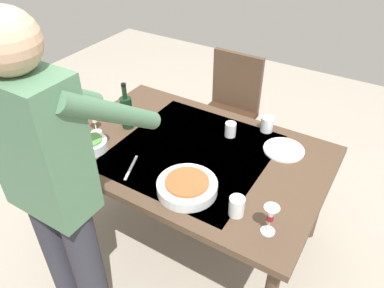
{
  "coord_description": "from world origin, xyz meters",
  "views": [
    {
      "loc": [
        -0.86,
        1.42,
        2.0
      ],
      "look_at": [
        0.0,
        0.0,
        0.78
      ],
      "focal_mm": 34.64,
      "sensor_mm": 36.0,
      "label": 1
    }
  ],
  "objects_px": {
    "wine_glass_left": "(271,215)",
    "dinner_plate_near": "(284,150)",
    "serving_bowl_pasta": "(187,186)",
    "water_cup_near_right": "(230,129)",
    "dining_table": "(192,161)",
    "water_cup_far_left": "(267,124)",
    "side_bowl_salad": "(91,144)",
    "person_server": "(55,186)",
    "water_cup_near_left": "(237,206)",
    "chair_near": "(230,105)",
    "wine_glass_right": "(94,118)",
    "wine_bottle": "(127,111)"
  },
  "relations": [
    {
      "from": "wine_glass_left",
      "to": "dinner_plate_near",
      "type": "height_order",
      "value": "wine_glass_left"
    },
    {
      "from": "serving_bowl_pasta",
      "to": "water_cup_near_right",
      "type": "bearing_deg",
      "value": -86.39
    },
    {
      "from": "dining_table",
      "to": "dinner_plate_near",
      "type": "distance_m",
      "value": 0.52
    },
    {
      "from": "water_cup_far_left",
      "to": "side_bowl_salad",
      "type": "relative_size",
      "value": 0.52
    },
    {
      "from": "dining_table",
      "to": "water_cup_far_left",
      "type": "xyz_separation_m",
      "value": [
        -0.28,
        -0.41,
        0.12
      ]
    },
    {
      "from": "person_server",
      "to": "water_cup_near_left",
      "type": "height_order",
      "value": "person_server"
    },
    {
      "from": "water_cup_near_right",
      "to": "water_cup_far_left",
      "type": "height_order",
      "value": "water_cup_far_left"
    },
    {
      "from": "chair_near",
      "to": "person_server",
      "type": "bearing_deg",
      "value": 89.73
    },
    {
      "from": "chair_near",
      "to": "water_cup_near_right",
      "type": "bearing_deg",
      "value": 115.7
    },
    {
      "from": "water_cup_near_left",
      "to": "chair_near",
      "type": "bearing_deg",
      "value": -62.67
    },
    {
      "from": "wine_glass_left",
      "to": "serving_bowl_pasta",
      "type": "height_order",
      "value": "wine_glass_left"
    },
    {
      "from": "wine_glass_left",
      "to": "water_cup_far_left",
      "type": "bearing_deg",
      "value": -67.36
    },
    {
      "from": "dining_table",
      "to": "side_bowl_salad",
      "type": "relative_size",
      "value": 8.28
    },
    {
      "from": "wine_glass_left",
      "to": "wine_glass_right",
      "type": "relative_size",
      "value": 1.0
    },
    {
      "from": "wine_glass_right",
      "to": "water_cup_near_right",
      "type": "bearing_deg",
      "value": -151.02
    },
    {
      "from": "water_cup_far_left",
      "to": "side_bowl_salad",
      "type": "distance_m",
      "value": 1.04
    },
    {
      "from": "dining_table",
      "to": "side_bowl_salad",
      "type": "xyz_separation_m",
      "value": [
        0.5,
        0.28,
        0.1
      ]
    },
    {
      "from": "dinner_plate_near",
      "to": "water_cup_far_left",
      "type": "bearing_deg",
      "value": -40.23
    },
    {
      "from": "wine_glass_right",
      "to": "dinner_plate_near",
      "type": "distance_m",
      "value": 1.12
    },
    {
      "from": "wine_bottle",
      "to": "water_cup_near_left",
      "type": "distance_m",
      "value": 0.94
    },
    {
      "from": "wine_glass_left",
      "to": "wine_glass_right",
      "type": "distance_m",
      "value": 1.19
    },
    {
      "from": "dining_table",
      "to": "water_cup_near_right",
      "type": "distance_m",
      "value": 0.3
    },
    {
      "from": "chair_near",
      "to": "side_bowl_salad",
      "type": "relative_size",
      "value": 5.06
    },
    {
      "from": "person_server",
      "to": "dinner_plate_near",
      "type": "height_order",
      "value": "person_server"
    },
    {
      "from": "water_cup_near_right",
      "to": "dinner_plate_near",
      "type": "height_order",
      "value": "water_cup_near_right"
    },
    {
      "from": "dining_table",
      "to": "water_cup_near_left",
      "type": "xyz_separation_m",
      "value": [
        -0.42,
        0.3,
        0.12
      ]
    },
    {
      "from": "dining_table",
      "to": "water_cup_near_left",
      "type": "distance_m",
      "value": 0.53
    },
    {
      "from": "wine_bottle",
      "to": "side_bowl_salad",
      "type": "height_order",
      "value": "wine_bottle"
    },
    {
      "from": "wine_glass_right",
      "to": "water_cup_near_right",
      "type": "xyz_separation_m",
      "value": [
        -0.71,
        -0.39,
        -0.06
      ]
    },
    {
      "from": "wine_glass_right",
      "to": "side_bowl_salad",
      "type": "distance_m",
      "value": 0.18
    },
    {
      "from": "chair_near",
      "to": "water_cup_near_left",
      "type": "xyz_separation_m",
      "value": [
        -0.61,
        1.18,
        0.24
      ]
    },
    {
      "from": "wine_glass_right",
      "to": "serving_bowl_pasta",
      "type": "xyz_separation_m",
      "value": [
        -0.74,
        0.15,
        -0.07
      ]
    },
    {
      "from": "wine_bottle",
      "to": "person_server",
      "type": "bearing_deg",
      "value": 109.49
    },
    {
      "from": "water_cup_far_left",
      "to": "serving_bowl_pasta",
      "type": "bearing_deg",
      "value": 79.38
    },
    {
      "from": "dining_table",
      "to": "dinner_plate_near",
      "type": "xyz_separation_m",
      "value": [
        -0.44,
        -0.27,
        0.08
      ]
    },
    {
      "from": "wine_glass_left",
      "to": "serving_bowl_pasta",
      "type": "distance_m",
      "value": 0.44
    },
    {
      "from": "person_server",
      "to": "wine_glass_left",
      "type": "xyz_separation_m",
      "value": [
        -0.78,
        -0.43,
        -0.13
      ]
    },
    {
      "from": "wine_bottle",
      "to": "water_cup_near_left",
      "type": "xyz_separation_m",
      "value": [
        -0.89,
        0.31,
        -0.06
      ]
    },
    {
      "from": "chair_near",
      "to": "side_bowl_salad",
      "type": "bearing_deg",
      "value": 74.96
    },
    {
      "from": "person_server",
      "to": "water_cup_near_left",
      "type": "xyz_separation_m",
      "value": [
        -0.62,
        -0.46,
        -0.19
      ]
    },
    {
      "from": "person_server",
      "to": "wine_glass_left",
      "type": "relative_size",
      "value": 11.19
    },
    {
      "from": "water_cup_near_right",
      "to": "side_bowl_salad",
      "type": "xyz_separation_m",
      "value": [
        0.61,
        0.53,
        -0.01
      ]
    },
    {
      "from": "serving_bowl_pasta",
      "to": "side_bowl_salad",
      "type": "distance_m",
      "value": 0.65
    },
    {
      "from": "wine_glass_right",
      "to": "side_bowl_salad",
      "type": "xyz_separation_m",
      "value": [
        -0.09,
        0.14,
        -0.07
      ]
    },
    {
      "from": "wine_bottle",
      "to": "water_cup_far_left",
      "type": "distance_m",
      "value": 0.85
    },
    {
      "from": "chair_near",
      "to": "side_bowl_salad",
      "type": "distance_m",
      "value": 1.22
    },
    {
      "from": "chair_near",
      "to": "water_cup_far_left",
      "type": "xyz_separation_m",
      "value": [
        -0.47,
        0.47,
        0.24
      ]
    },
    {
      "from": "dining_table",
      "to": "water_cup_far_left",
      "type": "height_order",
      "value": "water_cup_far_left"
    },
    {
      "from": "dining_table",
      "to": "water_cup_near_left",
      "type": "height_order",
      "value": "water_cup_near_left"
    },
    {
      "from": "person_server",
      "to": "wine_glass_right",
      "type": "xyz_separation_m",
      "value": [
        0.4,
        -0.62,
        -0.13
      ]
    }
  ]
}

